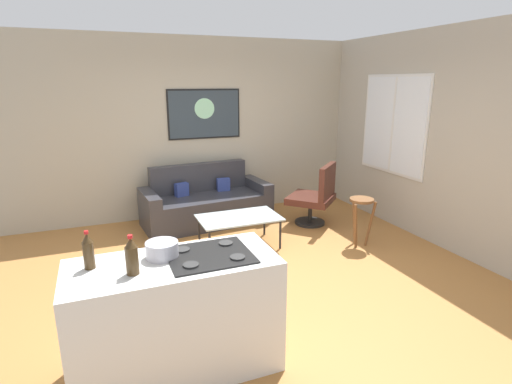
{
  "coord_description": "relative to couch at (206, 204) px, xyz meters",
  "views": [
    {
      "loc": [
        -1.52,
        -3.91,
        2.13
      ],
      "look_at": [
        0.4,
        0.9,
        0.7
      ],
      "focal_mm": 28.24,
      "sensor_mm": 36.0,
      "label": 1
    }
  ],
  "objects": [
    {
      "name": "armchair",
      "position": [
        1.53,
        -0.71,
        0.16
      ],
      "size": [
        0.9,
        0.9,
        0.95
      ],
      "color": "black",
      "rests_on": "ground"
    },
    {
      "name": "mixing_bowl",
      "position": [
        -1.12,
        -3.05,
        0.66
      ],
      "size": [
        0.24,
        0.24,
        0.12
      ],
      "color": "silver",
      "rests_on": "kitchen_counter"
    },
    {
      "name": "soda_bottle_2",
      "position": [
        -1.34,
        -3.24,
        0.72
      ],
      "size": [
        0.08,
        0.08,
        0.28
      ],
      "color": "#463119",
      "rests_on": "kitchen_counter"
    },
    {
      "name": "window",
      "position": [
        2.63,
        -0.99,
        1.21
      ],
      "size": [
        0.03,
        1.36,
        1.45
      ],
      "color": "silver"
    },
    {
      "name": "bar_stool",
      "position": [
        1.66,
        -1.65,
        0.2
      ],
      "size": [
        0.36,
        0.35,
        0.65
      ],
      "color": "brown",
      "rests_on": "ground"
    },
    {
      "name": "right_wall",
      "position": [
        2.67,
        -1.59,
        1.1
      ],
      "size": [
        0.05,
        6.4,
        2.8
      ],
      "primitive_type": "cube",
      "color": "#B1A998",
      "rests_on": "ground"
    },
    {
      "name": "back_wall",
      "position": [
        0.04,
        0.53,
        1.1
      ],
      "size": [
        6.4,
        0.05,
        2.8
      ],
      "primitive_type": "cube",
      "color": "#B4AA94",
      "rests_on": "ground"
    },
    {
      "name": "coffee_table",
      "position": [
        0.16,
        -1.09,
        0.09
      ],
      "size": [
        1.06,
        0.63,
        0.41
      ],
      "color": "silver",
      "rests_on": "ground"
    },
    {
      "name": "kitchen_counter",
      "position": [
        -1.06,
        -3.15,
        0.15
      ],
      "size": [
        1.49,
        0.65,
        0.92
      ],
      "color": "silver",
      "rests_on": "ground"
    },
    {
      "name": "wall_painting",
      "position": [
        0.15,
        0.49,
        1.33
      ],
      "size": [
        1.17,
        0.03,
        0.77
      ],
      "color": "black"
    },
    {
      "name": "ground",
      "position": [
        0.04,
        -1.89,
        -0.32
      ],
      "size": [
        6.4,
        6.4,
        0.04
      ],
      "primitive_type": "cube",
      "color": "#AE7239"
    },
    {
      "name": "couch",
      "position": [
        0.0,
        0.0,
        0.0
      ],
      "size": [
        1.98,
        1.0,
        0.88
      ],
      "color": "#313137",
      "rests_on": "ground"
    },
    {
      "name": "soda_bottle",
      "position": [
        -1.61,
        -3.05,
        0.72
      ],
      "size": [
        0.07,
        0.07,
        0.27
      ],
      "color": "#463119",
      "rests_on": "kitchen_counter"
    }
  ]
}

